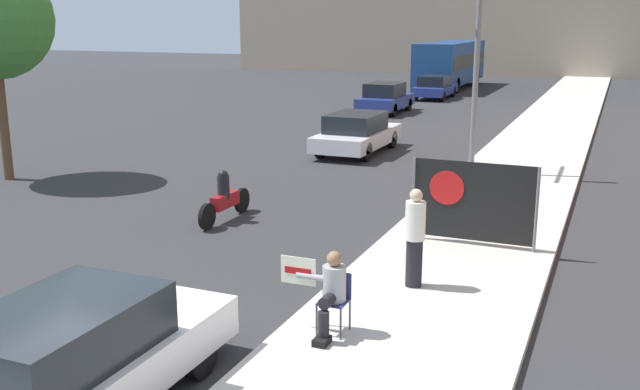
{
  "coord_description": "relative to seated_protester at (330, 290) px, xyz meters",
  "views": [
    {
      "loc": [
        5.82,
        -6.11,
        4.55
      ],
      "look_at": [
        0.71,
        5.99,
        1.31
      ],
      "focal_mm": 40.0,
      "sensor_mm": 36.0,
      "label": 1
    }
  ],
  "objects": [
    {
      "name": "sidewalk_curb",
      "position": [
        0.95,
        12.28,
        -0.73
      ],
      "size": [
        3.44,
        90.0,
        0.14
      ],
      "primitive_type": "cube",
      "color": "beige",
      "rests_on": "ground_plane"
    },
    {
      "name": "seated_protester",
      "position": [
        0.0,
        0.0,
        0.0
      ],
      "size": [
        1.0,
        0.77,
        1.23
      ],
      "rotation": [
        0.0,
        0.0,
        0.26
      ],
      "color": "#474C56",
      "rests_on": "sidewalk_curb"
    },
    {
      "name": "jogger_on_sidewalk",
      "position": [
        0.59,
        2.32,
        0.2
      ],
      "size": [
        0.34,
        0.34,
        1.7
      ],
      "rotation": [
        0.0,
        0.0,
        2.57
      ],
      "color": "black",
      "rests_on": "sidewalk_curb"
    },
    {
      "name": "protest_banner",
      "position": [
        1.03,
        4.98,
        0.23
      ],
      "size": [
        2.5,
        0.06,
        1.7
      ],
      "color": "slate",
      "rests_on": "sidewalk_curb"
    },
    {
      "name": "traffic_light_pole",
      "position": [
        -1.23,
        12.0,
        3.51
      ],
      "size": [
        2.72,
        2.49,
        6.28
      ],
      "color": "slate",
      "rests_on": "sidewalk_curb"
    },
    {
      "name": "parked_car_curbside",
      "position": [
        -1.98,
        -3.06,
        -0.07
      ],
      "size": [
        1.79,
        4.53,
        1.47
      ],
      "color": "white",
      "rests_on": "ground_plane"
    },
    {
      "name": "car_on_road_nearest",
      "position": [
        -4.83,
        14.38,
        -0.1
      ],
      "size": [
        1.87,
        4.55,
        1.41
      ],
      "color": "silver",
      "rests_on": "ground_plane"
    },
    {
      "name": "car_on_road_midblock",
      "position": [
        -7.29,
        25.28,
        -0.06
      ],
      "size": [
        1.84,
        4.22,
        1.5
      ],
      "color": "navy",
      "rests_on": "ground_plane"
    },
    {
      "name": "car_on_road_distant",
      "position": [
        -6.62,
        32.7,
        -0.12
      ],
      "size": [
        1.79,
        4.3,
        1.36
      ],
      "color": "navy",
      "rests_on": "ground_plane"
    },
    {
      "name": "city_bus_on_road",
      "position": [
        -7.24,
        39.34,
        0.99
      ],
      "size": [
        2.6,
        10.38,
        3.1
      ],
      "color": "navy",
      "rests_on": "ground_plane"
    },
    {
      "name": "motorcycle_on_road",
      "position": [
        -4.67,
        5.01,
        -0.28
      ],
      "size": [
        0.28,
        2.19,
        1.21
      ],
      "color": "maroon",
      "rests_on": "ground_plane"
    }
  ]
}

